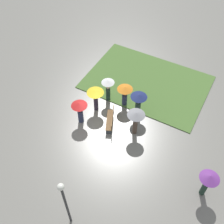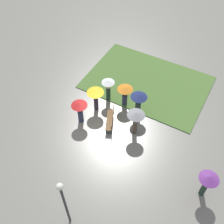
{
  "view_description": "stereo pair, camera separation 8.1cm",
  "coord_description": "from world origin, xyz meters",
  "views": [
    {
      "loc": [
        9.6,
        6.29,
        14.72
      ],
      "look_at": [
        -0.87,
        0.54,
        0.84
      ],
      "focal_mm": 45.0,
      "sensor_mm": 36.0,
      "label": 1
    },
    {
      "loc": [
        9.56,
        6.36,
        14.72
      ],
      "look_at": [
        -0.87,
        0.54,
        0.84
      ],
      "focal_mm": 45.0,
      "sensor_mm": 36.0,
      "label": 2
    }
  ],
  "objects": [
    {
      "name": "crowd_person_navy",
      "position": [
        -2.14,
        1.81,
        1.31
      ],
      "size": [
        1.09,
        1.09,
        1.93
      ],
      "rotation": [
        0.0,
        0.0,
        4.91
      ],
      "color": "#1E3328",
      "rests_on": "ground_plane"
    },
    {
      "name": "lamp_post",
      "position": [
        6.05,
        1.91,
        2.63
      ],
      "size": [
        0.32,
        0.32,
        4.05
      ],
      "color": "#2D2D30",
      "rests_on": "ground_plane"
    },
    {
      "name": "crowd_person_white",
      "position": [
        -2.42,
        -0.62,
        1.3
      ],
      "size": [
        0.9,
        0.9,
        1.88
      ],
      "rotation": [
        0.0,
        0.0,
        4.62
      ],
      "color": "#1E3328",
      "rests_on": "ground_plane"
    },
    {
      "name": "crowd_person_grey",
      "position": [
        -0.68,
        2.31,
        1.46
      ],
      "size": [
        1.11,
        1.11,
        1.96
      ],
      "rotation": [
        0.0,
        0.0,
        1.94
      ],
      "color": "#47382D",
      "rests_on": "ground_plane"
    },
    {
      "name": "lawn_patch_near",
      "position": [
        -5.4,
        1.07,
        0.03
      ],
      "size": [
        6.19,
        8.92,
        0.06
      ],
      "color": "#4C7033",
      "rests_on": "ground_plane"
    },
    {
      "name": "crowd_person_yellow",
      "position": [
        -1.23,
        -0.9,
        1.37
      ],
      "size": [
        1.15,
        1.15,
        1.82
      ],
      "rotation": [
        0.0,
        0.0,
        5.87
      ],
      "color": "#2D2333",
      "rests_on": "ground_plane"
    },
    {
      "name": "park_bench",
      "position": [
        -0.54,
        0.63,
        0.47
      ],
      "size": [
        1.79,
        1.12,
        0.9
      ],
      "rotation": [
        0.0,
        0.0,
        0.43
      ],
      "color": "brown",
      "rests_on": "ground_plane"
    },
    {
      "name": "lone_walker_near_lawn",
      "position": [
        1.28,
        7.4,
        1.48
      ],
      "size": [
        1.06,
        1.06,
        1.95
      ],
      "rotation": [
        0.0,
        0.0,
        0.95
      ],
      "color": "#1E3328",
      "rests_on": "ground_plane"
    },
    {
      "name": "ground_plane",
      "position": [
        0.0,
        0.0,
        0.0
      ],
      "size": [
        90.0,
        90.0,
        0.0
      ],
      "primitive_type": "plane",
      "color": "slate"
    },
    {
      "name": "crowd_person_red",
      "position": [
        0.18,
        -1.24,
        1.24
      ],
      "size": [
        1.05,
        1.05,
        1.76
      ],
      "rotation": [
        0.0,
        0.0,
        2.96
      ],
      "color": "#282D47",
      "rests_on": "ground_plane"
    },
    {
      "name": "crowd_person_orange",
      "position": [
        -2.55,
        0.61,
        1.2
      ],
      "size": [
        1.06,
        1.06,
        1.71
      ],
      "rotation": [
        0.0,
        0.0,
        2.27
      ],
      "color": "#282D47",
      "rests_on": "ground_plane"
    }
  ]
}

